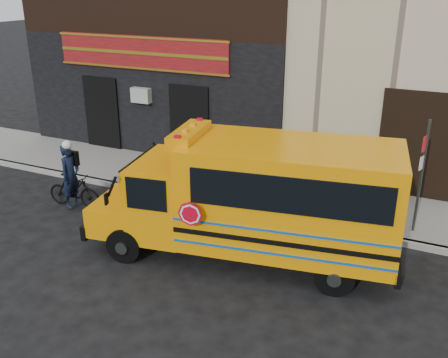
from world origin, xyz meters
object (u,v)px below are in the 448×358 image
school_bus (259,197)px  cyclist (71,177)px  bicycle (74,191)px  sign_pole (421,174)px

school_bus → cyclist: bearing=176.5°
school_bus → bicycle: bearing=175.9°
sign_pole → cyclist: 9.02m
school_bus → cyclist: (-5.63, 0.34, -0.62)m
cyclist → bicycle: bearing=-3.4°
school_bus → sign_pole: (3.07, 2.58, 0.13)m
school_bus → bicycle: size_ratio=4.50×
bicycle → school_bus: bearing=-101.4°
school_bus → bicycle: school_bus is taller
bicycle → sign_pole: bearing=-83.2°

